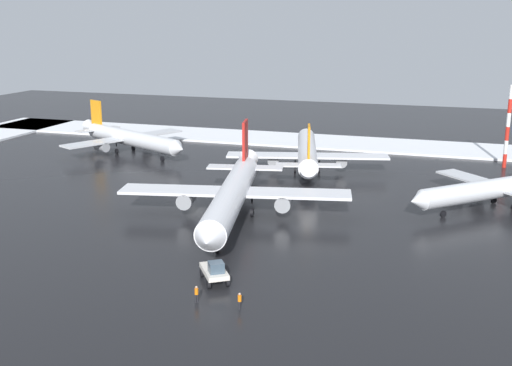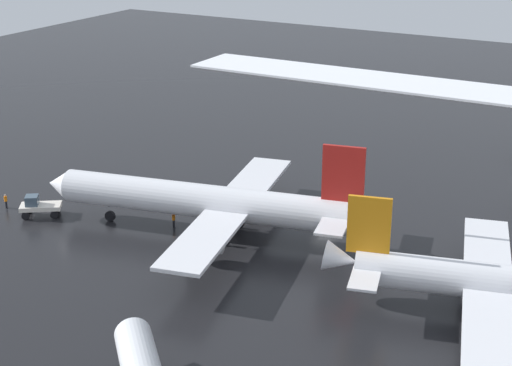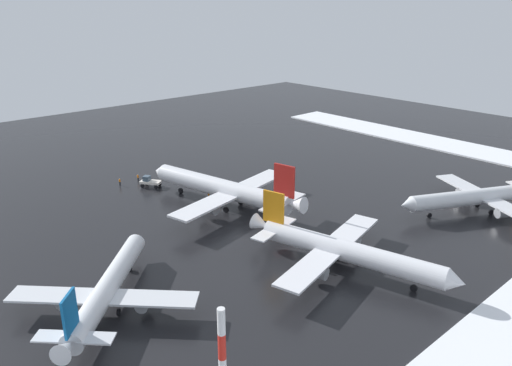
{
  "view_description": "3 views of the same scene",
  "coord_description": "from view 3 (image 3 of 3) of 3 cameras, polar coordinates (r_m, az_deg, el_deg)",
  "views": [
    {
      "loc": [
        -37.97,
        87.09,
        26.71
      ],
      "look_at": [
        -9.51,
        -0.12,
        3.06
      ],
      "focal_mm": 45.0,
      "sensor_mm": 36.0,
      "label": 1
    },
    {
      "loc": [
        -75.24,
        -32.96,
        35.75
      ],
      "look_at": [
        -3.5,
        6.92,
        4.5
      ],
      "focal_mm": 55.0,
      "sensor_mm": 36.0,
      "label": 2
    },
    {
      "loc": [
        -67.16,
        -64.81,
        39.03
      ],
      "look_at": [
        -0.07,
        9.9,
        2.61
      ],
      "focal_mm": 35.0,
      "sensor_mm": 36.0,
      "label": 3
    }
  ],
  "objects": [
    {
      "name": "airplane_parked_starboard",
      "position": [
        71.23,
        -16.62,
        -11.41
      ],
      "size": [
        23.84,
        23.63,
        9.0
      ],
      "rotation": [
        0.0,
        0.0,
        0.78
      ],
      "color": "silver",
      "rests_on": "ground_plane"
    },
    {
      "name": "ground_crew_by_nose_gear",
      "position": [
        116.8,
        -15.3,
        0.18
      ],
      "size": [
        0.36,
        0.36,
        1.71
      ],
      "rotation": [
        0.0,
        0.0,
        0.33
      ],
      "color": "black",
      "rests_on": "ground_plane"
    },
    {
      "name": "ground_crew_mid_apron",
      "position": [
        104.69,
        -5.42,
        -1.48
      ],
      "size": [
        0.36,
        0.36,
        1.71
      ],
      "rotation": [
        0.0,
        0.0,
        2.76
      ],
      "color": "black",
      "rests_on": "ground_plane"
    },
    {
      "name": "airplane_far_rear",
      "position": [
        77.99,
        10.02,
        -7.59
      ],
      "size": [
        28.63,
        34.11,
        10.26
      ],
      "rotation": [
        0.0,
        0.0,
        4.96
      ],
      "color": "white",
      "rests_on": "ground_plane"
    },
    {
      "name": "ground_plane",
      "position": [
        101.16,
        3.78,
        -2.81
      ],
      "size": [
        240.0,
        240.0,
        0.0
      ],
      "primitive_type": "plane",
      "color": "black"
    },
    {
      "name": "pushback_tug",
      "position": [
        114.27,
        -12.06,
        0.19
      ],
      "size": [
        4.43,
        5.03,
        2.5
      ],
      "rotation": [
        0.0,
        0.0,
        2.18
      ],
      "color": "silver",
      "rests_on": "ground_plane"
    },
    {
      "name": "snow_bank_right",
      "position": [
        153.97,
        21.59,
        3.92
      ],
      "size": [
        14.0,
        116.0,
        0.43
      ],
      "primitive_type": "cube",
      "color": "white",
      "rests_on": "ground_plane"
    },
    {
      "name": "ground_crew_beside_wing",
      "position": [
        118.55,
        -13.34,
        0.65
      ],
      "size": [
        0.36,
        0.36,
        1.71
      ],
      "rotation": [
        0.0,
        0.0,
        5.15
      ],
      "color": "black",
      "rests_on": "ground_plane"
    },
    {
      "name": "airplane_foreground_jet",
      "position": [
        100.4,
        -3.64,
        -0.65
      ],
      "size": [
        32.17,
        38.43,
        11.49
      ],
      "rotation": [
        0.0,
        0.0,
        1.78
      ],
      "color": "white",
      "rests_on": "ground_plane"
    },
    {
      "name": "airplane_parked_portside",
      "position": [
        106.83,
        24.01,
        -1.45
      ],
      "size": [
        30.64,
        26.08,
        9.77
      ],
      "rotation": [
        0.0,
        0.0,
        2.68
      ],
      "color": "silver",
      "rests_on": "ground_plane"
    }
  ]
}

